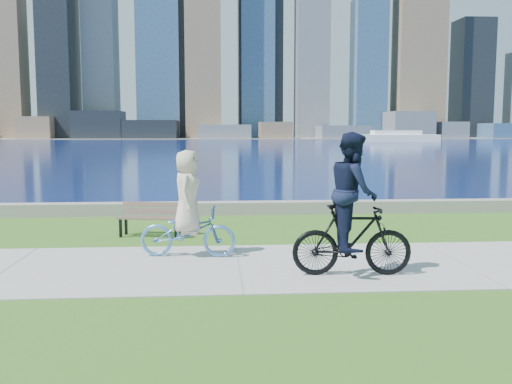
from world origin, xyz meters
TOP-DOWN VIEW (x-y plane):
  - ground at (0.00, 0.00)m, footprint 320.00×320.00m
  - concrete_path at (0.00, 0.00)m, footprint 80.00×3.50m
  - seawall at (0.00, 6.20)m, footprint 90.00×0.50m
  - bay_water at (0.00, 72.00)m, footprint 320.00×131.00m
  - far_shore at (0.00, 130.00)m, footprint 320.00×30.00m
  - city_skyline at (-6.27, 129.28)m, footprint 175.32×22.16m
  - ferry_far at (32.06, 90.89)m, footprint 15.00×4.28m
  - park_bench at (-1.84, 3.03)m, footprint 1.54×0.81m
  - cyclist_woman at (-0.92, 0.81)m, footprint 0.86×1.88m
  - cyclist_man at (1.83, -0.79)m, footprint 0.78×1.99m

SIDE VIEW (x-z plane):
  - ground at x=0.00m, z-range 0.00..0.00m
  - bay_water at x=0.00m, z-range 0.00..0.01m
  - concrete_path at x=0.00m, z-range 0.00..0.02m
  - far_shore at x=0.00m, z-range 0.00..0.12m
  - seawall at x=0.00m, z-range 0.00..0.35m
  - park_bench at x=-1.84m, z-range 0.08..0.84m
  - cyclist_woman at x=-0.92m, z-range -0.24..1.77m
  - ferry_far at x=32.06m, z-range -0.17..1.86m
  - cyclist_man at x=1.83m, z-range -0.17..2.19m
  - city_skyline at x=-6.27m, z-range -12.37..63.63m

